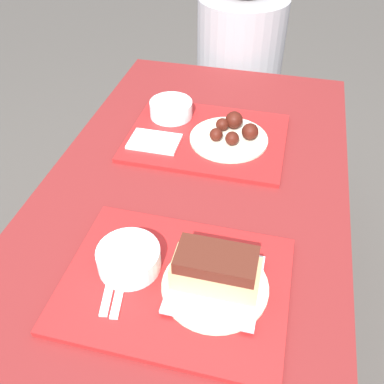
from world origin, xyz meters
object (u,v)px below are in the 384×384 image
Objects in this scene: tray_near at (175,283)px; wings_plate_far at (231,133)px; person_seated_across at (240,53)px; bowl_coleslaw_far at (171,108)px; bowl_coleslaw_near at (129,258)px; brisket_sandwich_plate at (216,275)px; tray_far at (207,137)px.

wings_plate_far is (0.02, 0.52, 0.02)m from tray_near.
bowl_coleslaw_far is at bearing -101.35° from person_seated_across.
tray_near is 0.11m from bowl_coleslaw_near.
bowl_coleslaw_far is (-0.08, 0.58, 0.00)m from bowl_coleslaw_near.
tray_near is 0.09m from brisket_sandwich_plate.
person_seated_across reaches higher than tray_near.
brisket_sandwich_plate reaches higher than wings_plate_far.
brisket_sandwich_plate is (0.08, 0.01, 0.04)m from tray_near.
person_seated_across is at bearing 96.46° from brisket_sandwich_plate.
person_seated_across is at bearing 92.68° from tray_near.
wings_plate_far is (0.20, -0.08, -0.01)m from bowl_coleslaw_far.
bowl_coleslaw_near is at bearing -96.06° from tray_far.
tray_far is 0.62× the size of person_seated_across.
brisket_sandwich_plate is 0.29× the size of person_seated_across.
wings_plate_far is 0.68m from person_seated_across.
person_seated_across is (-0.06, 1.19, -0.04)m from tray_near.
wings_plate_far is (0.12, 0.50, -0.01)m from bowl_coleslaw_near.
brisket_sandwich_plate is at bearing -83.54° from person_seated_across.
brisket_sandwich_plate is 0.64m from bowl_coleslaw_far.
wings_plate_far is at bearing -21.39° from bowl_coleslaw_far.
person_seated_across is (0.04, 1.18, -0.07)m from bowl_coleslaw_near.
bowl_coleslaw_near is at bearing 171.13° from tray_near.
bowl_coleslaw_near is at bearing 176.80° from brisket_sandwich_plate.
tray_far is 0.50m from bowl_coleslaw_near.
wings_plate_far is (-0.06, 0.51, -0.02)m from brisket_sandwich_plate.
tray_near is at bearing -84.67° from tray_far.
person_seated_across is at bearing 96.57° from wings_plate_far.
wings_plate_far reaches higher than tray_near.
brisket_sandwich_plate is 1.63× the size of bowl_coleslaw_far.
brisket_sandwich_plate is 0.51m from wings_plate_far.
bowl_coleslaw_near reaches higher than tray_far.
tray_far is 3.47× the size of bowl_coleslaw_near.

